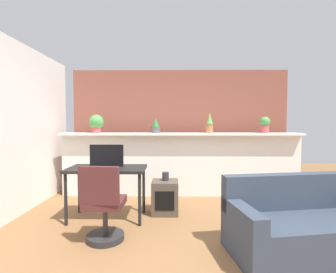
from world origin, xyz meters
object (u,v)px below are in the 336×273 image
(potted_plant_1, at_px, (156,126))
(tv_monitor, at_px, (107,156))
(desk, at_px, (107,173))
(office_chair, at_px, (104,209))
(side_cube_shelf, at_px, (165,197))
(couch, at_px, (302,227))
(potted_plant_0, at_px, (96,123))
(vase_on_shelf, at_px, (166,176))
(potted_plant_2, at_px, (210,124))
(potted_plant_3, at_px, (265,124))

(potted_plant_1, bearing_deg, tv_monitor, -120.70)
(desk, bearing_deg, office_chair, -78.92)
(potted_plant_1, xyz_separation_m, side_cube_shelf, (0.20, -0.94, -1.08))
(office_chair, distance_m, side_cube_shelf, 1.20)
(side_cube_shelf, height_order, couch, couch)
(office_chair, bearing_deg, potted_plant_0, 108.49)
(vase_on_shelf, height_order, couch, couch)
(side_cube_shelf, distance_m, vase_on_shelf, 0.32)
(potted_plant_0, bearing_deg, potted_plant_2, -1.70)
(potted_plant_0, xyz_separation_m, side_cube_shelf, (1.33, -0.96, -1.14))
(potted_plant_2, relative_size, potted_plant_3, 1.28)
(side_cube_shelf, bearing_deg, vase_on_shelf, 78.74)
(potted_plant_0, bearing_deg, couch, -37.20)
(potted_plant_3, xyz_separation_m, vase_on_shelf, (-1.86, -0.93, -0.80))
(potted_plant_3, bearing_deg, potted_plant_1, -179.31)
(potted_plant_1, bearing_deg, potted_plant_3, 0.69)
(side_cube_shelf, distance_m, couch, 1.90)
(office_chair, relative_size, side_cube_shelf, 1.82)
(tv_monitor, bearing_deg, potted_plant_3, 22.49)
(potted_plant_0, height_order, potted_plant_3, potted_plant_0)
(potted_plant_3, relative_size, office_chair, 0.34)
(potted_plant_1, height_order, potted_plant_2, potted_plant_2)
(potted_plant_2, xyz_separation_m, desk, (-1.64, -1.14, -0.71))
(side_cube_shelf, bearing_deg, potted_plant_0, 144.16)
(vase_on_shelf, bearing_deg, desk, -161.70)
(potted_plant_0, xyz_separation_m, couch, (2.82, -2.14, -1.11))
(potted_plant_2, xyz_separation_m, couch, (0.68, -2.08, -1.10))
(potted_plant_0, distance_m, potted_plant_2, 2.15)
(potted_plant_1, relative_size, office_chair, 0.32)
(potted_plant_1, distance_m, couch, 2.90)
(potted_plant_1, distance_m, potted_plant_3, 2.06)
(potted_plant_2, relative_size, vase_on_shelf, 3.04)
(potted_plant_3, xyz_separation_m, tv_monitor, (-2.72, -1.12, -0.46))
(potted_plant_2, bearing_deg, potted_plant_0, 178.30)
(tv_monitor, distance_m, side_cube_shelf, 1.09)
(potted_plant_1, xyz_separation_m, office_chair, (-0.49, -1.91, -0.94))
(potted_plant_0, height_order, desk, potted_plant_0)
(potted_plant_3, distance_m, office_chair, 3.35)
(office_chair, relative_size, couch, 0.55)
(potted_plant_1, xyz_separation_m, potted_plant_3, (2.06, 0.02, 0.04))
(potted_plant_2, distance_m, tv_monitor, 2.03)
(potted_plant_1, relative_size, potted_plant_3, 0.94)
(potted_plant_0, bearing_deg, tv_monitor, -66.83)
(desk, bearing_deg, vase_on_shelf, 18.30)
(potted_plant_3, distance_m, desk, 3.03)
(desk, distance_m, vase_on_shelf, 0.89)
(tv_monitor, bearing_deg, potted_plant_0, 113.17)
(potted_plant_1, xyz_separation_m, couch, (1.69, -2.12, -1.05))
(tv_monitor, xyz_separation_m, office_chair, (0.17, -0.81, -0.52))
(office_chair, bearing_deg, potted_plant_1, 75.67)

